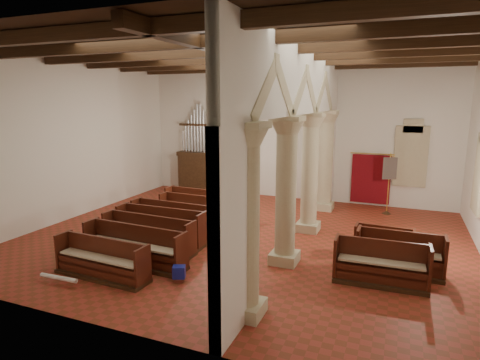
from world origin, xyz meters
name	(u,v)px	position (x,y,z in m)	size (l,w,h in m)	color
floor	(244,238)	(0.00, 0.00, 0.00)	(14.00, 14.00, 0.00)	maroon
ceiling	(244,49)	(0.00, 0.00, 6.00)	(14.00, 14.00, 0.00)	#312110
wall_back	(293,133)	(0.00, 6.00, 3.00)	(14.00, 0.02, 6.00)	white
wall_front	(123,183)	(0.00, -6.00, 3.00)	(14.00, 0.02, 6.00)	white
wall_left	(73,139)	(-7.00, 0.00, 3.00)	(0.02, 12.00, 6.00)	white
ceiling_beams	(244,55)	(0.00, 0.00, 5.82)	(13.80, 11.80, 0.30)	#3E2513
arcade	(301,131)	(1.80, 0.00, 3.56)	(0.90, 11.90, 6.00)	#BFB38E
window_back	(411,156)	(5.00, 5.98, 2.20)	(1.00, 0.03, 2.20)	#337356
pipe_organ	(200,164)	(-4.50, 5.50, 1.37)	(2.10, 0.85, 4.40)	#3E2513
lectern	(235,190)	(-2.26, 4.57, 0.49)	(0.55, 0.58, 1.19)	#381F12
dossal_curtain	(371,179)	(3.50, 5.92, 1.17)	(1.80, 0.07, 2.17)	maroon
processional_banner	(388,194)	(4.25, 4.80, 0.81)	(0.52, 0.67, 2.46)	#3E2513
hymnal_box_a	(179,272)	(-0.32, -3.64, 0.25)	(0.31, 0.25, 0.31)	navy
hymnal_box_b	(169,255)	(-1.14, -2.79, 0.27)	(0.34, 0.28, 0.34)	navy
hymnal_box_c	(245,232)	(0.06, -0.12, 0.25)	(0.30, 0.24, 0.30)	navy
tube_heater_a	(59,278)	(-3.02, -4.88, 0.16)	(0.11, 0.11, 1.09)	white
tube_heater_b	(82,267)	(-2.96, -4.14, 0.16)	(0.11, 0.11, 1.09)	white
nave_pew_0	(102,265)	(-2.27, -4.17, 0.33)	(2.71, 0.81, 1.01)	#3E2513
nave_pew_1	(134,252)	(-2.03, -3.16, 0.36)	(3.17, 0.86, 1.08)	#3E2513
nave_pew_2	(148,239)	(-2.26, -2.15, 0.35)	(3.07, 0.83, 1.07)	#3E2513
nave_pew_3	(161,232)	(-2.28, -1.43, 0.37)	(2.99, 0.77, 1.13)	#3E2513
nave_pew_4	(174,223)	(-2.40, -0.45, 0.35)	(3.20, 0.82, 1.05)	#3E2513
nave_pew_5	(199,215)	(-2.04, 0.74, 0.34)	(3.18, 0.85, 1.04)	#3E2513
nave_pew_6	(205,209)	(-2.24, 1.57, 0.35)	(3.36, 0.89, 1.08)	#3E2513
aisle_pew_0	(380,270)	(4.35, -1.90, 0.37)	(2.26, 0.80, 1.09)	#3E2513
aisle_pew_1	(399,259)	(4.78, -1.02, 0.37)	(2.19, 0.74, 1.10)	#3E2513
aisle_pew_2	(383,248)	(4.35, -0.20, 0.32)	(1.64, 0.72, 0.95)	#3E2513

